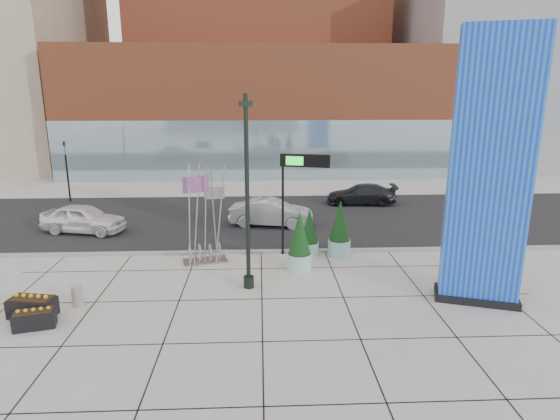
{
  "coord_description": "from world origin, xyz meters",
  "views": [
    {
      "loc": [
        0.96,
        -16.73,
        7.41
      ],
      "look_at": [
        1.79,
        2.0,
        2.58
      ],
      "focal_mm": 30.0,
      "sensor_mm": 36.0,
      "label": 1
    }
  ],
  "objects_px": {
    "lamp_post": "(248,213)",
    "car_white_west": "(83,219)",
    "public_art_sculpture": "(205,237)",
    "car_silver_mid": "(271,213)",
    "concrete_bollard": "(78,296)",
    "blue_pylon": "(489,176)",
    "overhead_street_sign": "(301,168)"
  },
  "relations": [
    {
      "from": "lamp_post",
      "to": "car_white_west",
      "type": "distance_m",
      "value": 11.95
    },
    {
      "from": "blue_pylon",
      "to": "lamp_post",
      "type": "distance_m",
      "value": 8.54
    },
    {
      "from": "car_white_west",
      "to": "blue_pylon",
      "type": "bearing_deg",
      "value": -104.72
    },
    {
      "from": "public_art_sculpture",
      "to": "overhead_street_sign",
      "type": "distance_m",
      "value": 5.22
    },
    {
      "from": "blue_pylon",
      "to": "lamp_post",
      "type": "relative_size",
      "value": 1.3
    },
    {
      "from": "concrete_bollard",
      "to": "car_white_west",
      "type": "distance_m",
      "value": 9.43
    },
    {
      "from": "overhead_street_sign",
      "to": "public_art_sculpture",
      "type": "bearing_deg",
      "value": -154.38
    },
    {
      "from": "concrete_bollard",
      "to": "car_white_west",
      "type": "relative_size",
      "value": 0.17
    },
    {
      "from": "lamp_post",
      "to": "concrete_bollard",
      "type": "height_order",
      "value": "lamp_post"
    },
    {
      "from": "concrete_bollard",
      "to": "car_white_west",
      "type": "xyz_separation_m",
      "value": [
        -2.95,
        8.95,
        0.37
      ]
    },
    {
      "from": "concrete_bollard",
      "to": "car_silver_mid",
      "type": "xyz_separation_m",
      "value": [
        7.07,
        9.77,
        0.37
      ]
    },
    {
      "from": "lamp_post",
      "to": "public_art_sculpture",
      "type": "relative_size",
      "value": 1.67
    },
    {
      "from": "car_white_west",
      "to": "car_silver_mid",
      "type": "height_order",
      "value": "car_silver_mid"
    },
    {
      "from": "public_art_sculpture",
      "to": "concrete_bollard",
      "type": "bearing_deg",
      "value": -147.42
    },
    {
      "from": "lamp_post",
      "to": "public_art_sculpture",
      "type": "distance_m",
      "value": 3.98
    },
    {
      "from": "car_silver_mid",
      "to": "car_white_west",
      "type": "bearing_deg",
      "value": 105.28
    },
    {
      "from": "blue_pylon",
      "to": "public_art_sculpture",
      "type": "relative_size",
      "value": 2.16
    },
    {
      "from": "overhead_street_sign",
      "to": "concrete_bollard",
      "type": "bearing_deg",
      "value": -133.54
    },
    {
      "from": "public_art_sculpture",
      "to": "car_white_west",
      "type": "bearing_deg",
      "value": 131.81
    },
    {
      "from": "public_art_sculpture",
      "to": "concrete_bollard",
      "type": "height_order",
      "value": "public_art_sculpture"
    },
    {
      "from": "lamp_post",
      "to": "car_white_west",
      "type": "height_order",
      "value": "lamp_post"
    },
    {
      "from": "car_white_west",
      "to": "lamp_post",
      "type": "bearing_deg",
      "value": -117.28
    },
    {
      "from": "overhead_street_sign",
      "to": "car_white_west",
      "type": "distance_m",
      "value": 12.33
    },
    {
      "from": "public_art_sculpture",
      "to": "overhead_street_sign",
      "type": "relative_size",
      "value": 0.94
    },
    {
      "from": "concrete_bollard",
      "to": "overhead_street_sign",
      "type": "height_order",
      "value": "overhead_street_sign"
    },
    {
      "from": "blue_pylon",
      "to": "car_white_west",
      "type": "relative_size",
      "value": 2.14
    },
    {
      "from": "blue_pylon",
      "to": "overhead_street_sign",
      "type": "bearing_deg",
      "value": 157.59
    },
    {
      "from": "lamp_post",
      "to": "car_white_west",
      "type": "xyz_separation_m",
      "value": [
        -8.94,
        7.61,
        -2.24
      ]
    },
    {
      "from": "public_art_sculpture",
      "to": "car_silver_mid",
      "type": "xyz_separation_m",
      "value": [
        3.07,
        5.5,
        -0.39
      ]
    },
    {
      "from": "blue_pylon",
      "to": "concrete_bollard",
      "type": "distance_m",
      "value": 14.86
    },
    {
      "from": "lamp_post",
      "to": "overhead_street_sign",
      "type": "xyz_separation_m",
      "value": [
        2.3,
        3.72,
        1.03
      ]
    },
    {
      "from": "public_art_sculpture",
      "to": "concrete_bollard",
      "type": "relative_size",
      "value": 5.71
    }
  ]
}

